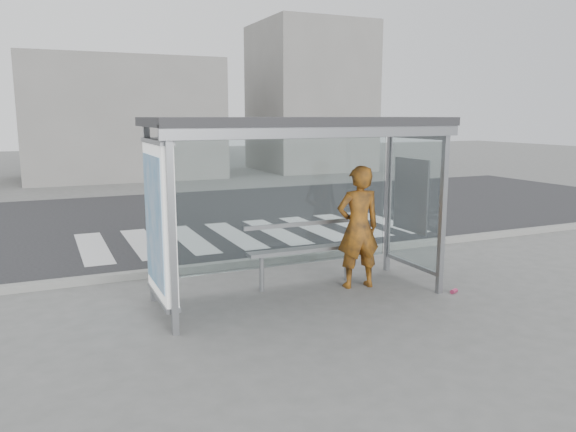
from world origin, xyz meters
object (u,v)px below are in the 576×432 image
at_px(bench, 305,249).
at_px(soda_can, 454,291).
at_px(bus_shelter, 274,163).
at_px(person, 358,227).

height_order(bench, soda_can, bench).
distance_m(bus_shelter, soda_can, 3.34).
relative_size(bench, soda_can, 15.53).
height_order(bus_shelter, soda_can, bus_shelter).
height_order(person, bench, person).
bearing_deg(bus_shelter, soda_can, -18.59).
relative_size(bus_shelter, soda_can, 34.65).
height_order(bus_shelter, person, bus_shelter).
bearing_deg(soda_can, person, 142.73).
relative_size(person, soda_can, 15.49).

